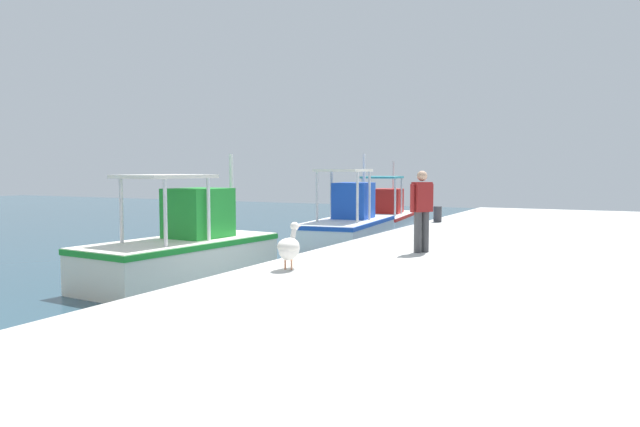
{
  "coord_description": "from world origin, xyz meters",
  "views": [
    {
      "loc": [
        -10.67,
        -6.14,
        2.57
      ],
      "look_at": [
        4.91,
        1.77,
        1.3
      ],
      "focal_mm": 34.1,
      "sensor_mm": 36.0,
      "label": 1
    }
  ],
  "objects_px": {
    "fishing_boat_third": "(349,227)",
    "pelican": "(289,247)",
    "fisherman_standing": "(422,208)",
    "fishing_boat_second": "(183,250)",
    "fishing_boat_fourth": "(385,217)",
    "mooring_bollard_third": "(438,214)"
  },
  "relations": [
    {
      "from": "fishing_boat_second",
      "to": "fishing_boat_fourth",
      "type": "relative_size",
      "value": 0.99
    },
    {
      "from": "fisherman_standing",
      "to": "fishing_boat_second",
      "type": "bearing_deg",
      "value": 107.52
    },
    {
      "from": "fishing_boat_third",
      "to": "pelican",
      "type": "height_order",
      "value": "fishing_boat_third"
    },
    {
      "from": "fishing_boat_third",
      "to": "pelican",
      "type": "xyz_separation_m",
      "value": [
        -8.53,
        -2.68,
        0.48
      ]
    },
    {
      "from": "fishing_boat_second",
      "to": "mooring_bollard_third",
      "type": "height_order",
      "value": "fishing_boat_second"
    },
    {
      "from": "fishing_boat_second",
      "to": "mooring_bollard_third",
      "type": "bearing_deg",
      "value": -20.14
    },
    {
      "from": "fishing_boat_third",
      "to": "fisherman_standing",
      "type": "distance_m",
      "value": 6.82
    },
    {
      "from": "fisherman_standing",
      "to": "mooring_bollard_third",
      "type": "height_order",
      "value": "fisherman_standing"
    },
    {
      "from": "fishing_boat_third",
      "to": "pelican",
      "type": "relative_size",
      "value": 5.19
    },
    {
      "from": "fishing_boat_fourth",
      "to": "fisherman_standing",
      "type": "distance_m",
      "value": 12.7
    },
    {
      "from": "fisherman_standing",
      "to": "mooring_bollard_third",
      "type": "distance_m",
      "value": 7.72
    },
    {
      "from": "fishing_boat_third",
      "to": "mooring_bollard_third",
      "type": "height_order",
      "value": "fishing_boat_third"
    },
    {
      "from": "fishing_boat_fourth",
      "to": "fisherman_standing",
      "type": "bearing_deg",
      "value": -155.67
    },
    {
      "from": "fishing_boat_fourth",
      "to": "mooring_bollard_third",
      "type": "distance_m",
      "value": 5.33
    },
    {
      "from": "fishing_boat_fourth",
      "to": "pelican",
      "type": "height_order",
      "value": "fishing_boat_fourth"
    },
    {
      "from": "fishing_boat_second",
      "to": "mooring_bollard_third",
      "type": "distance_m",
      "value": 9.69
    },
    {
      "from": "fishing_boat_third",
      "to": "fisherman_standing",
      "type": "height_order",
      "value": "fishing_boat_third"
    },
    {
      "from": "fishing_boat_third",
      "to": "fisherman_standing",
      "type": "xyz_separation_m",
      "value": [
        -5.35,
        -4.1,
        1.03
      ]
    },
    {
      "from": "fisherman_standing",
      "to": "mooring_bollard_third",
      "type": "xyz_separation_m",
      "value": [
        7.48,
        1.79,
        -0.69
      ]
    },
    {
      "from": "fishing_boat_second",
      "to": "fisherman_standing",
      "type": "relative_size",
      "value": 2.85
    },
    {
      "from": "fishing_boat_second",
      "to": "mooring_bollard_third",
      "type": "relative_size",
      "value": 9.34
    },
    {
      "from": "mooring_bollard_third",
      "to": "fishing_boat_fourth",
      "type": "bearing_deg",
      "value": 40.26
    }
  ]
}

